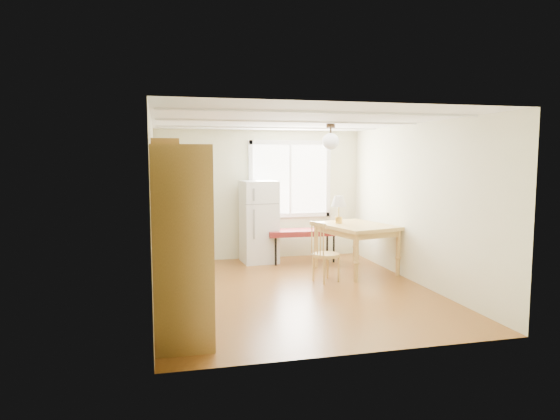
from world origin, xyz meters
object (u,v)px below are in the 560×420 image
object	(u,v)px
refrigerator	(259,222)
bench	(302,233)
dining_table	(356,230)
chair	(322,248)

from	to	relation	value
refrigerator	bench	size ratio (longest dim) A/B	1.14
dining_table	chair	bearing A→B (deg)	-159.94
dining_table	chair	world-z (taller)	chair
chair	bench	bearing A→B (deg)	66.40
bench	dining_table	bearing A→B (deg)	-55.36
bench	chair	bearing A→B (deg)	-93.61
dining_table	chair	distance (m)	0.99
refrigerator	chair	distance (m)	1.89
dining_table	refrigerator	bearing A→B (deg)	126.00
dining_table	bench	bearing A→B (deg)	108.74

